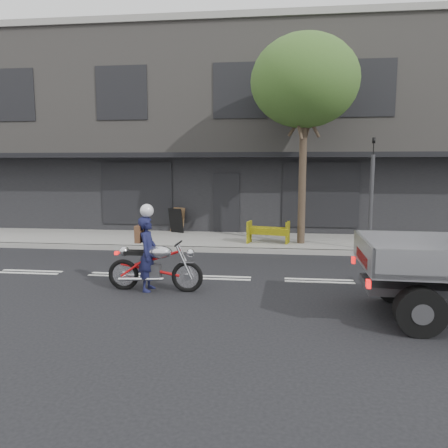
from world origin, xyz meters
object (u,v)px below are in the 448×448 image
street_tree (305,82)px  traffic_light_pole (371,200)px  rider (148,254)px  construction_barrier (268,233)px  sandwich_board (176,221)px  motorcycle (155,265)px

street_tree → traffic_light_pole: bearing=-23.0°
rider → construction_barrier: bearing=-25.7°
rider → sandwich_board: size_ratio=1.72×
sandwich_board → street_tree: bearing=4.8°
traffic_light_pole → construction_barrier: (-3.07, 0.52, -1.13)m
motorcycle → rider: 0.29m
motorcycle → rider: rider is taller
motorcycle → sandwich_board: sandwich_board is taller
construction_barrier → rider: bearing=-116.1°
street_tree → construction_barrier: size_ratio=5.01×
motorcycle → rider: (-0.15, 0.00, 0.25)m
street_tree → rider: bearing=-123.3°
rider → construction_barrier: size_ratio=1.19×
rider → construction_barrier: rider is taller
traffic_light_pole → motorcycle: traffic_light_pole is taller
traffic_light_pole → rider: traffic_light_pole is taller
street_tree → traffic_light_pole: 4.23m
traffic_light_pole → motorcycle: 7.15m
street_tree → rider: 7.86m
traffic_light_pole → construction_barrier: 3.31m
motorcycle → sandwich_board: size_ratio=2.25×
sandwich_board → motorcycle: bearing=-55.9°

